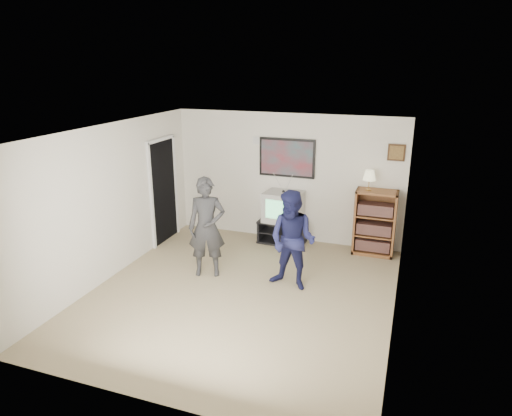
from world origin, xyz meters
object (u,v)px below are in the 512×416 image
Objects in this scene: media_stand at (282,232)px; bookshelf at (375,223)px; crt_television at (283,207)px; person_tall at (207,227)px; person_short at (292,241)px.

media_stand is 0.76× the size of bookshelf.
crt_television is 1.93m from person_tall.
person_tall is at bearing -111.01° from media_stand.
media_stand is 0.55× the size of person_tall.
crt_television is 1.86m from person_short.
person_tall is (-0.79, -1.76, 0.09)m from crt_television.
person_tall is 1.44m from person_short.
bookshelf is 0.77× the size of person_short.
person_tall is (-0.78, -1.76, 0.61)m from media_stand.
person_tall reaches higher than crt_television.
media_stand is at bearing -178.36° from bookshelf.
person_short reaches higher than media_stand.
media_stand is 1.78m from bookshelf.
media_stand is 1.34× the size of crt_television.
person_short reaches higher than bookshelf.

